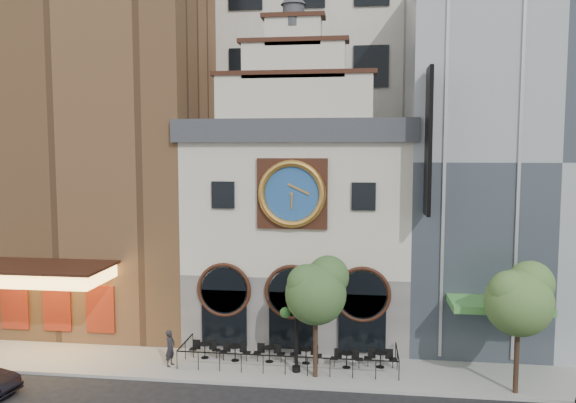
# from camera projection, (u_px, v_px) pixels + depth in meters

# --- Properties ---
(ground) EXTENTS (120.00, 120.00, 0.00)m
(ground) POSITION_uv_depth(u_px,v_px,m) (282.00, 388.00, 25.39)
(ground) COLOR black
(ground) RESTS_ON ground
(sidewalk) EXTENTS (44.00, 5.00, 0.15)m
(sidewalk) POSITION_uv_depth(u_px,v_px,m) (289.00, 366.00, 27.85)
(sidewalk) COLOR gray
(sidewalk) RESTS_ON ground
(clock_building) EXTENTS (12.60, 8.78, 18.65)m
(clock_building) POSITION_uv_depth(u_px,v_px,m) (300.00, 220.00, 32.50)
(clock_building) COLOR #605E5B
(clock_building) RESTS_ON ground
(theater_building) EXTENTS (14.00, 15.60, 25.00)m
(theater_building) POSITION_uv_depth(u_px,v_px,m) (102.00, 121.00, 35.73)
(theater_building) COLOR brown
(theater_building) RESTS_ON ground
(retail_building) EXTENTS (14.00, 14.40, 20.00)m
(retail_building) POSITION_uv_depth(u_px,v_px,m) (526.00, 161.00, 32.66)
(retail_building) COLOR gray
(retail_building) RESTS_ON ground
(office_tower) EXTENTS (20.00, 16.00, 40.00)m
(office_tower) POSITION_uv_depth(u_px,v_px,m) (318.00, 30.00, 43.31)
(office_tower) COLOR beige
(office_tower) RESTS_ON ground
(cafe_railing) EXTENTS (10.60, 2.60, 0.90)m
(cafe_railing) POSITION_uv_depth(u_px,v_px,m) (289.00, 356.00, 27.80)
(cafe_railing) COLOR black
(cafe_railing) RESTS_ON sidewalk
(bistro_0) EXTENTS (1.58, 0.68, 0.90)m
(bistro_0) POSITION_uv_depth(u_px,v_px,m) (205.00, 349.00, 28.65)
(bistro_0) COLOR black
(bistro_0) RESTS_ON sidewalk
(bistro_1) EXTENTS (1.58, 0.68, 0.90)m
(bistro_1) POSITION_uv_depth(u_px,v_px,m) (235.00, 352.00, 28.28)
(bistro_1) COLOR black
(bistro_1) RESTS_ON sidewalk
(bistro_2) EXTENTS (1.58, 0.68, 0.90)m
(bistro_2) POSITION_uv_depth(u_px,v_px,m) (269.00, 353.00, 28.12)
(bistro_2) COLOR black
(bistro_2) RESTS_ON sidewalk
(bistro_3) EXTENTS (1.58, 0.68, 0.90)m
(bistro_3) POSITION_uv_depth(u_px,v_px,m) (306.00, 354.00, 27.91)
(bistro_3) COLOR black
(bistro_3) RESTS_ON sidewalk
(bistro_4) EXTENTS (1.58, 0.68, 0.90)m
(bistro_4) POSITION_uv_depth(u_px,v_px,m) (347.00, 358.00, 27.37)
(bistro_4) COLOR black
(bistro_4) RESTS_ON sidewalk
(bistro_5) EXTENTS (1.58, 0.68, 0.90)m
(bistro_5) POSITION_uv_depth(u_px,v_px,m) (380.00, 358.00, 27.41)
(bistro_5) COLOR black
(bistro_5) RESTS_ON sidewalk
(pedestrian) EXTENTS (0.55, 0.73, 1.80)m
(pedestrian) POSITION_uv_depth(u_px,v_px,m) (170.00, 348.00, 27.59)
(pedestrian) COLOR black
(pedestrian) RESTS_ON sidewalk
(lamppost) EXTENTS (1.54, 0.82, 4.95)m
(lamppost) POSITION_uv_depth(u_px,v_px,m) (296.00, 309.00, 26.65)
(lamppost) COLOR black
(lamppost) RESTS_ON sidewalk
(tree_left) EXTENTS (2.96, 2.85, 5.71)m
(tree_left) POSITION_uv_depth(u_px,v_px,m) (317.00, 289.00, 26.00)
(tree_left) COLOR #382619
(tree_left) RESTS_ON sidewalk
(tree_right) EXTENTS (3.01, 2.90, 5.81)m
(tree_right) POSITION_uv_depth(u_px,v_px,m) (520.00, 297.00, 24.25)
(tree_right) COLOR #382619
(tree_right) RESTS_ON sidewalk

